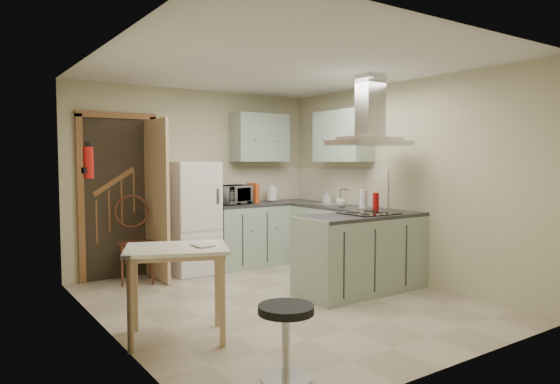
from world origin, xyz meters
TOP-DOWN VIEW (x-y plane):
  - floor at (0.00, 0.00)m, footprint 4.20×4.20m
  - ceiling at (0.00, 0.00)m, footprint 4.20×4.20m
  - back_wall at (0.00, 2.10)m, footprint 3.60×0.00m
  - left_wall at (-1.80, 0.00)m, footprint 0.00×4.20m
  - right_wall at (1.80, 0.00)m, footprint 0.00×4.20m
  - doorway at (-1.10, 2.07)m, footprint 1.10×0.12m
  - fridge at (-0.20, 1.80)m, footprint 0.60×0.60m
  - counter_back at (0.66, 1.80)m, footprint 1.08×0.60m
  - counter_right at (1.50, 1.12)m, footprint 0.60×1.95m
  - splashback at (0.96, 2.09)m, footprint 1.68×0.02m
  - wall_cabinet_back at (0.95, 1.93)m, footprint 0.85×0.35m
  - wall_cabinet_right at (1.62, 0.85)m, footprint 0.35×0.90m
  - peninsula at (1.02, -0.18)m, footprint 1.55×0.65m
  - hob at (1.12, -0.18)m, footprint 0.58×0.50m
  - extractor_hood at (1.12, -0.18)m, footprint 0.90×0.55m
  - sink at (1.50, 0.95)m, footprint 0.45×0.40m
  - fire_extinguisher at (-1.74, 0.90)m, footprint 0.10×0.10m
  - drop_leaf_table at (-1.36, -0.41)m, footprint 1.02×0.91m
  - bentwood_chair at (-1.00, 1.71)m, footprint 0.54×0.54m
  - stool at (-1.04, -1.58)m, footprint 0.40×0.40m
  - microwave at (0.42, 1.79)m, footprint 0.56×0.46m
  - kettle at (1.13, 1.87)m, footprint 0.17×0.17m
  - cereal_box at (0.81, 1.89)m, footprint 0.11×0.20m
  - soap_bottle at (1.63, 1.18)m, footprint 0.08×0.08m
  - paper_towel at (1.49, 0.29)m, footprint 0.11×0.11m
  - cup at (1.39, 0.60)m, footprint 0.19×0.19m
  - red_bottle at (1.47, 0.05)m, footprint 0.09×0.09m
  - book at (-1.23, -0.51)m, footprint 0.16×0.21m

SIDE VIEW (x-z plane):
  - floor at x=0.00m, z-range 0.00..0.00m
  - stool at x=-1.04m, z-range 0.00..0.53m
  - drop_leaf_table at x=-1.36m, z-range 0.00..0.79m
  - counter_back at x=0.66m, z-range 0.00..0.90m
  - counter_right at x=1.50m, z-range 0.00..0.90m
  - peninsula at x=1.02m, z-range 0.00..0.90m
  - bentwood_chair at x=-1.00m, z-range 0.00..0.99m
  - fridge at x=-0.20m, z-range 0.00..1.50m
  - book at x=-1.23m, z-range 0.79..0.88m
  - sink at x=1.50m, z-range 0.90..0.91m
  - hob at x=1.12m, z-range 0.90..0.91m
  - cup at x=1.39m, z-range 0.90..1.01m
  - soap_bottle at x=1.63m, z-range 0.90..1.08m
  - red_bottle at x=1.47m, z-range 0.90..1.12m
  - kettle at x=1.13m, z-range 0.90..1.14m
  - paper_towel at x=1.49m, z-range 0.90..1.15m
  - microwave at x=0.42m, z-range 0.90..1.17m
  - cereal_box at x=0.81m, z-range 0.90..1.18m
  - doorway at x=-1.10m, z-range 0.00..2.10m
  - splashback at x=0.96m, z-range 0.90..1.40m
  - back_wall at x=0.00m, z-range -0.55..3.05m
  - left_wall at x=-1.80m, z-range -0.85..3.35m
  - right_wall at x=1.80m, z-range -0.85..3.35m
  - fire_extinguisher at x=-1.74m, z-range 1.34..1.66m
  - extractor_hood at x=1.12m, z-range 1.67..1.77m
  - wall_cabinet_back at x=0.95m, z-range 1.50..2.20m
  - wall_cabinet_right at x=1.62m, z-range 1.50..2.20m
  - ceiling at x=0.00m, z-range 2.50..2.50m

